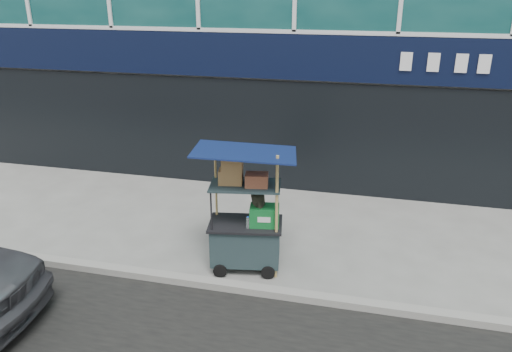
# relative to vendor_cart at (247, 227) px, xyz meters

# --- Properties ---
(ground) EXTENTS (80.00, 80.00, 0.00)m
(ground) POSITION_rel_vendor_cart_xyz_m (0.11, -0.49, -0.72)
(ground) COLOR slate
(ground) RESTS_ON ground
(curb) EXTENTS (80.00, 0.18, 0.12)m
(curb) POSITION_rel_vendor_cart_xyz_m (0.11, -0.69, -0.66)
(curb) COLOR gray
(curb) RESTS_ON ground
(vendor_cart) EXTENTS (1.68, 1.31, 2.05)m
(vendor_cart) POSITION_rel_vendor_cart_xyz_m (0.00, 0.00, 0.00)
(vendor_cart) COLOR #192A2B
(vendor_cart) RESTS_ON ground
(vendor_man) EXTENTS (0.57, 0.68, 1.58)m
(vendor_man) POSITION_rel_vendor_cart_xyz_m (0.18, 0.11, 0.07)
(vendor_man) COLOR black
(vendor_man) RESTS_ON ground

